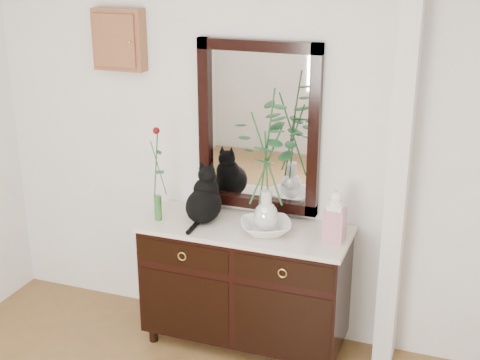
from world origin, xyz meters
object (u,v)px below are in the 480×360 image
at_px(lotus_bowl, 266,227).
at_px(ginger_jar, 335,216).
at_px(sideboard, 245,280).
at_px(cat, 203,195).

bearing_deg(lotus_bowl, ginger_jar, 4.84).
xyz_separation_m(sideboard, cat, (-0.28, -0.00, 0.56)).
relative_size(sideboard, ginger_jar, 4.09).
height_order(cat, ginger_jar, cat).
bearing_deg(cat, ginger_jar, -2.75).
xyz_separation_m(sideboard, ginger_jar, (0.57, -0.01, 0.54)).
height_order(cat, lotus_bowl, cat).
bearing_deg(lotus_bowl, sideboard, 164.52).
xyz_separation_m(sideboard, lotus_bowl, (0.15, -0.04, 0.41)).
bearing_deg(sideboard, ginger_jar, -0.54).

